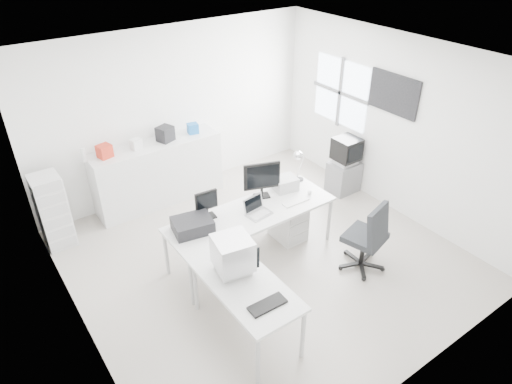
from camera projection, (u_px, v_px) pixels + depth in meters
floor at (264, 257)px, 6.56m from camera, size 5.00×5.00×0.01m
ceiling at (266, 63)px, 5.08m from camera, size 5.00×5.00×0.01m
back_wall at (176, 112)px, 7.55m from camera, size 5.00×0.02×2.80m
left_wall at (66, 243)px, 4.59m from camera, size 0.02×5.00×2.80m
right_wall at (395, 126)px, 7.05m from camera, size 0.02×5.00×2.80m
window at (340, 92)px, 7.77m from camera, size 0.02×1.20×1.10m
wall_picture at (394, 94)px, 6.84m from camera, size 0.04×0.90×0.60m
main_desk at (252, 235)px, 6.40m from camera, size 2.40×0.80×0.75m
side_desk at (246, 308)px, 5.22m from camera, size 0.70×1.40×0.75m
drawer_pedestal at (288, 220)px, 6.81m from camera, size 0.40×0.50×0.60m
inkjet_printer at (193, 225)px, 5.80m from camera, size 0.55×0.47×0.17m
lcd_monitor_small at (207, 205)px, 6.00m from camera, size 0.32×0.20×0.39m
lcd_monitor_large at (262, 180)px, 6.40m from camera, size 0.56×0.37×0.54m
laptop at (259, 207)px, 6.09m from camera, size 0.41×0.42×0.24m
white_keyboard at (296, 202)px, 6.41m from camera, size 0.40×0.13×0.02m
white_mouse at (310, 192)px, 6.58m from camera, size 0.06×0.06×0.06m
laser_printer at (285, 183)px, 6.67m from camera, size 0.37×0.33×0.19m
desk_lamp at (300, 165)px, 6.81m from camera, size 0.21×0.21×0.51m
crt_monitor at (233, 254)px, 5.06m from camera, size 0.51×0.51×0.51m
black_keyboard at (267, 305)px, 4.73m from camera, size 0.42×0.18×0.03m
office_chair at (365, 234)px, 6.10m from camera, size 0.80×0.80×1.12m
tv_cabinet at (343, 177)px, 7.98m from camera, size 0.50×0.41×0.55m
crt_tv at (346, 151)px, 7.72m from camera, size 0.50×0.48×0.45m
sideboard at (158, 173)px, 7.56m from camera, size 2.14×0.54×1.07m
clutter_box_a at (105, 151)px, 6.83m from camera, size 0.23×0.22×0.20m
clutter_box_b at (136, 144)px, 7.09m from camera, size 0.18×0.17×0.16m
clutter_box_c at (165, 134)px, 7.32m from camera, size 0.30×0.29×0.24m
clutter_box_d at (193, 128)px, 7.58m from camera, size 0.19×0.18×0.17m
clutter_bottle at (84, 155)px, 6.71m from camera, size 0.07×0.07×0.22m
filing_cabinet at (53, 211)px, 6.56m from camera, size 0.39×0.47×1.12m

